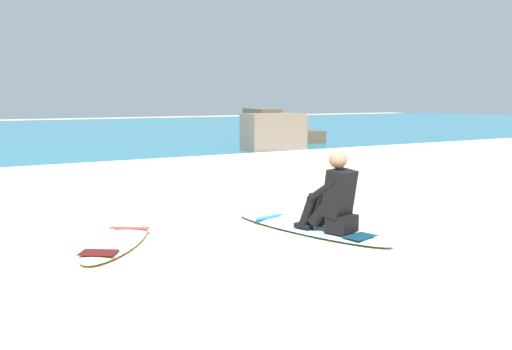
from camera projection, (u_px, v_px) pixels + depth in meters
name	position (u px, v px, depth m)	size (l,w,h in m)	color
ground_plane	(311.00, 234.00, 6.65)	(80.00, 80.00, 0.00)	beige
sea	(28.00, 133.00, 24.72)	(80.00, 28.00, 0.10)	teal
breaking_foam	(121.00, 165.00, 13.04)	(80.00, 0.90, 0.11)	white
surfboard_main	(309.00, 228.00, 6.81)	(1.05, 2.44, 0.08)	#9ED1E5
surfer_seated	(333.00, 200.00, 6.48)	(0.53, 0.77, 0.95)	black
surfboard_spare_near	(117.00, 242.00, 6.17)	(1.44, 1.76, 0.08)	#EFE5C6
rock_outcrop_distant	(278.00, 133.00, 17.42)	(4.03, 3.21, 1.27)	#756656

